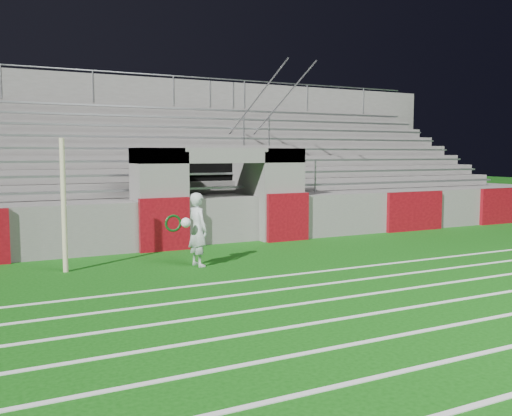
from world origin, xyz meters
TOP-DOWN VIEW (x-y plane):
  - ground at (0.00, 0.00)m, footprint 90.00×90.00m
  - field_post at (-4.45, 1.43)m, footprint 0.11×0.11m
  - field_markings at (0.00, -5.00)m, footprint 28.00×8.09m
  - stadium_structure at (0.00, 7.97)m, footprint 26.00×8.48m
  - goalkeeper_with_ball at (-1.78, 0.74)m, footprint 0.69×0.64m
  - hose_coil at (-1.60, 2.93)m, footprint 0.49×0.14m

SIDE VIEW (x-z plane):
  - ground at x=0.00m, z-range 0.00..0.00m
  - field_markings at x=0.00m, z-range 0.00..0.01m
  - hose_coil at x=-1.60m, z-range 0.46..0.95m
  - goalkeeper_with_ball at x=-1.78m, z-range 0.00..1.61m
  - field_post at x=-4.45m, z-range 0.00..2.77m
  - stadium_structure at x=0.00m, z-range -1.22..4.20m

